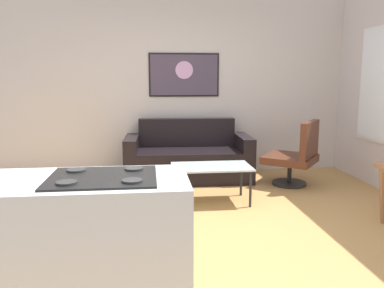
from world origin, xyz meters
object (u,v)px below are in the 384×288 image
wall_painting (184,75)px  coffee_table (211,169)px  armchair (296,156)px  couch (188,159)px

wall_painting → coffee_table: bearing=-83.6°
coffee_table → wall_painting: size_ratio=0.87×
armchair → wall_painting: 2.08m
couch → coffee_table: size_ratio=1.96×
couch → coffee_table: couch is taller
coffee_table → wall_painting: wall_painting is taller
couch → coffee_table: 1.14m
couch → armchair: size_ratio=2.00×
coffee_table → armchair: (1.28, 0.60, 0.02)m
wall_painting → couch: bearing=-88.4°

